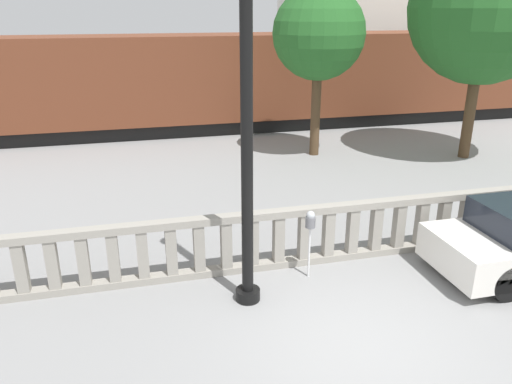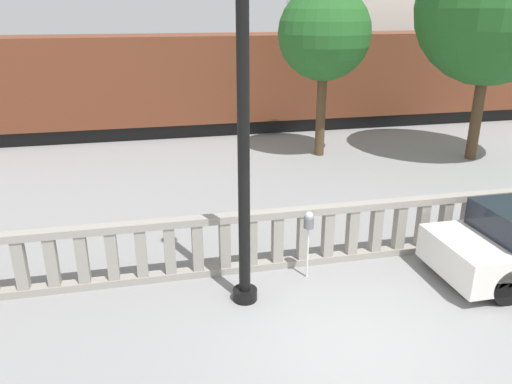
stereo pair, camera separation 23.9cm
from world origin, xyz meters
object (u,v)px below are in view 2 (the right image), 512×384
train_near (254,80)px  tree_left (493,8)px  parking_meter (309,224)px  lamppost (243,125)px  tree_right (324,34)px

train_near → tree_left: size_ratio=3.60×
train_near → tree_left: 9.10m
parking_meter → tree_left: (7.93, 6.36, 3.70)m
lamppost → parking_meter: 2.48m
lamppost → train_near: 13.30m
tree_right → lamppost: bearing=-117.3°
lamppost → tree_right: size_ratio=1.13×
lamppost → train_near: bearing=76.8°
tree_left → tree_right: bearing=162.3°
tree_left → tree_right: 5.18m
lamppost → train_near: (3.03, 12.90, -1.14)m
tree_right → tree_left: bearing=-17.7°
train_near → tree_left: (6.20, -6.04, 2.80)m
lamppost → tree_right: (4.35, 8.42, 0.88)m
tree_left → tree_right: (-4.88, 1.55, -0.78)m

